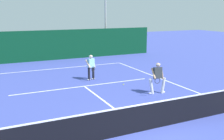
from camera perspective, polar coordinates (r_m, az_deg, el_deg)
ground_plane at (r=9.84m, az=6.88°, el=-12.86°), size 80.00×80.00×0.00m
court_line_baseline_far at (r=20.35m, az=-11.10°, el=0.37°), size 10.02×0.10×0.01m
court_line_service at (r=15.31m, az=-6.01°, el=-3.48°), size 8.17×0.10×0.01m
court_line_centre at (r=12.45m, az=-1.02°, el=-7.20°), size 0.10×6.40×0.01m
tennis_net at (r=9.63m, az=6.96°, el=-10.00°), size 10.98×0.09×1.06m
player_near at (r=13.85m, az=9.79°, el=-1.46°), size 1.00×0.87×1.64m
player_far at (r=16.48m, az=-4.53°, el=0.80°), size 0.66×0.88×1.58m
tennis_ball at (r=15.49m, az=2.51°, el=-3.12°), size 0.07×0.07×0.07m
back_fence_windscreen at (r=23.73m, az=-13.49°, el=5.18°), size 20.06×0.12×2.62m
light_pole at (r=26.88m, az=-1.41°, el=12.90°), size 0.55×0.44×7.10m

